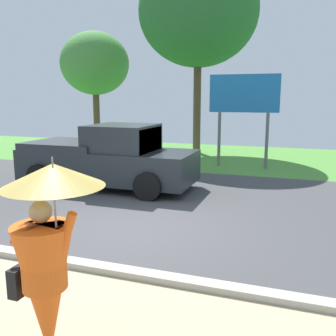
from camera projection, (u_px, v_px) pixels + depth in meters
name	position (u px, v px, depth m)	size (l,w,h in m)	color
ground_plane	(176.00, 195.00, 10.57)	(40.00, 22.00, 0.20)	#424244
monk_pedestrian	(47.00, 262.00, 3.67)	(1.05, 0.96, 2.13)	#E55B19
pickup_truck	(109.00, 158.00, 11.16)	(5.20, 2.28, 1.88)	#23282D
roadside_billboard	(244.00, 100.00, 13.97)	(2.60, 0.12, 3.50)	slate
tree_center_back	(198.00, 12.00, 17.03)	(5.48, 5.48, 8.99)	brown
tree_right_mid	(95.00, 64.00, 20.45)	(3.72, 3.72, 6.16)	brown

